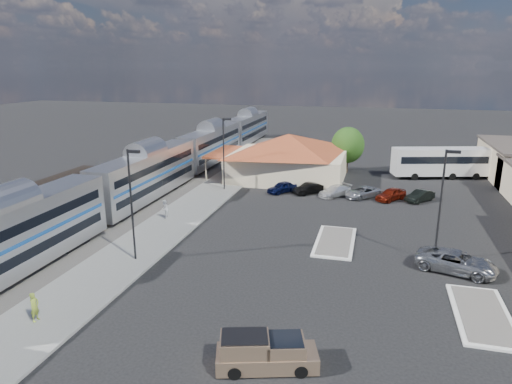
% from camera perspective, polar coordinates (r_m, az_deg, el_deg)
% --- Properties ---
extents(ground, '(280.00, 280.00, 0.00)m').
position_cam_1_polar(ground, '(39.57, 3.75, -6.81)').
color(ground, black).
rests_on(ground, ground).
extents(railbed, '(16.00, 100.00, 0.12)m').
position_cam_1_polar(railbed, '(54.17, -16.82, -1.18)').
color(railbed, '#4C4944').
rests_on(railbed, ground).
extents(platform, '(5.50, 92.00, 0.18)m').
position_cam_1_polar(platform, '(48.38, -8.91, -2.64)').
color(platform, gray).
rests_on(platform, ground).
extents(passenger_train, '(3.00, 104.00, 5.55)m').
position_cam_1_polar(passenger_train, '(53.37, -13.38, 1.94)').
color(passenger_train, silver).
rests_on(passenger_train, ground).
extents(freight_cars, '(2.80, 46.00, 4.00)m').
position_cam_1_polar(freight_cars, '(50.22, -23.80, -0.94)').
color(freight_cars, black).
rests_on(freight_cars, ground).
extents(station_depot, '(18.35, 12.24, 6.20)m').
position_cam_1_polar(station_depot, '(62.19, 4.00, 4.47)').
color(station_depot, beige).
rests_on(station_depot, ground).
extents(traffic_island_south, '(3.30, 7.50, 0.21)m').
position_cam_1_polar(traffic_island_south, '(40.89, 9.84, -6.10)').
color(traffic_island_south, silver).
rests_on(traffic_island_south, ground).
extents(traffic_island_north, '(3.30, 7.50, 0.21)m').
position_cam_1_polar(traffic_island_north, '(32.47, 26.42, -13.57)').
color(traffic_island_north, silver).
rests_on(traffic_island_north, ground).
extents(lamp_plat_s, '(1.08, 0.25, 9.00)m').
position_cam_1_polar(lamp_plat_s, '(36.17, -15.24, -0.55)').
color(lamp_plat_s, black).
rests_on(lamp_plat_s, ground).
extents(lamp_plat_n, '(1.08, 0.25, 9.00)m').
position_cam_1_polar(lamp_plat_n, '(55.77, -3.99, 5.49)').
color(lamp_plat_n, black).
rests_on(lamp_plat_n, ground).
extents(lamp_lot, '(1.08, 0.25, 9.00)m').
position_cam_1_polar(lamp_lot, '(37.60, 22.29, -0.57)').
color(lamp_lot, black).
rests_on(lamp_lot, ground).
extents(tree_depot, '(4.71, 4.71, 6.63)m').
position_cam_1_polar(tree_depot, '(66.98, 11.40, 5.77)').
color(tree_depot, '#382314').
rests_on(tree_depot, ground).
extents(pickup_truck, '(5.50, 3.30, 1.79)m').
position_cam_1_polar(pickup_truck, '(24.71, 1.37, -19.45)').
color(pickup_truck, tan).
rests_on(pickup_truck, ground).
extents(suv, '(6.35, 4.26, 1.62)m').
position_cam_1_polar(suv, '(37.73, 23.76, -7.99)').
color(suv, '#9DA0A5').
rests_on(suv, ground).
extents(coach_bus, '(13.18, 6.24, 4.14)m').
position_cam_1_polar(coach_bus, '(67.68, 22.07, 3.63)').
color(coach_bus, white).
rests_on(coach_bus, ground).
extents(person_a, '(0.48, 0.69, 1.83)m').
position_cam_1_polar(person_a, '(31.07, -25.95, -12.79)').
color(person_a, '#A1BC3A').
rests_on(person_a, platform).
extents(person_b, '(0.86, 1.03, 1.90)m').
position_cam_1_polar(person_b, '(46.69, -11.35, -2.09)').
color(person_b, white).
rests_on(person_b, platform).
extents(parked_car_a, '(3.66, 4.13, 1.35)m').
position_cam_1_polar(parked_car_a, '(55.78, 3.28, 0.60)').
color(parked_car_a, '#0C133D').
rests_on(parked_car_a, ground).
extents(parked_car_b, '(3.74, 3.86, 1.31)m').
position_cam_1_polar(parked_car_b, '(55.54, 6.58, 0.44)').
color(parked_car_b, black).
rests_on(parked_car_b, ground).
extents(parked_car_c, '(4.20, 4.64, 1.30)m').
position_cam_1_polar(parked_car_c, '(54.91, 9.83, 0.12)').
color(parked_car_c, silver).
rests_on(parked_car_c, ground).
extents(parked_car_d, '(4.74, 4.83, 1.29)m').
position_cam_1_polar(parked_car_d, '(55.04, 13.18, -0.03)').
color(parked_car_d, '#999CA1').
rests_on(parked_car_d, ground).
extents(parked_car_e, '(3.86, 4.36, 1.43)m').
position_cam_1_polar(parked_car_e, '(54.76, 16.51, -0.27)').
color(parked_car_e, maroon).
rests_on(parked_car_e, ground).
extents(parked_car_f, '(3.57, 3.99, 1.31)m').
position_cam_1_polar(parked_car_f, '(55.28, 19.81, -0.47)').
color(parked_car_f, black).
rests_on(parked_car_f, ground).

